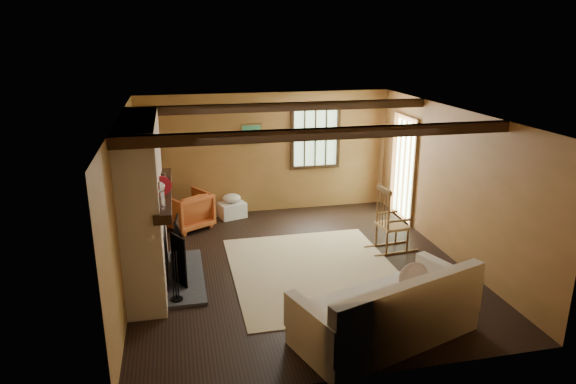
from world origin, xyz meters
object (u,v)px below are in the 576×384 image
object	(u,v)px
laundry_basket	(232,210)
armchair	(188,210)
sofa	(389,314)
rocking_chair	(390,223)
fireplace	(146,211)

from	to	relation	value
laundry_basket	armchair	size ratio (longest dim) A/B	0.66
sofa	armchair	size ratio (longest dim) A/B	3.18
rocking_chair	laundry_basket	size ratio (longest dim) A/B	2.23
sofa	laundry_basket	xyz separation A→B (m)	(-1.33, 4.62, -0.17)
sofa	armchair	xyz separation A→B (m)	(-2.19, 4.22, 0.02)
fireplace	sofa	size ratio (longest dim) A/B	0.99
sofa	armchair	distance (m)	4.75
rocking_chair	laundry_basket	xyz separation A→B (m)	(-2.40, 2.17, -0.32)
fireplace	sofa	distance (m)	3.61
rocking_chair	sofa	world-z (taller)	rocking_chair
laundry_basket	sofa	bearing A→B (deg)	-73.91
rocking_chair	fireplace	bearing A→B (deg)	89.40
sofa	armchair	bearing A→B (deg)	98.77
rocking_chair	armchair	bearing A→B (deg)	56.26
laundry_basket	rocking_chair	bearing A→B (deg)	-42.10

